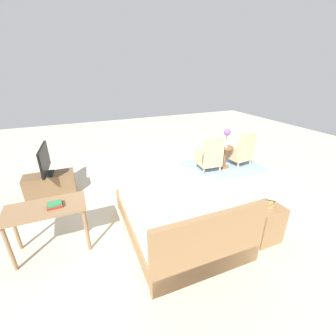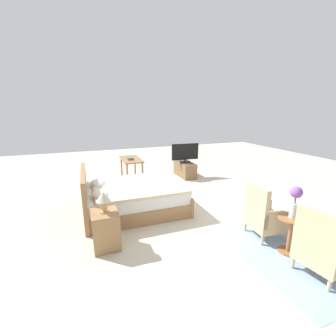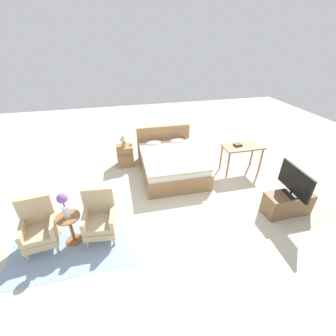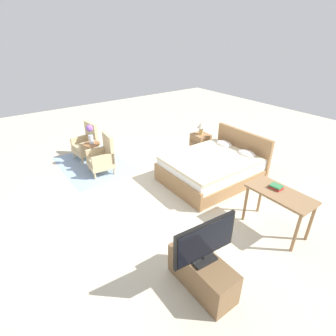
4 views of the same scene
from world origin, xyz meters
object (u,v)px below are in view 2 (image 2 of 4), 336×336
at_px(table_lamp, 103,199).
at_px(tv_flatscreen, 185,153).
at_px(bed, 133,197).
at_px(vanity_desk, 131,162).
at_px(flower_vase, 295,199).
at_px(nightstand, 106,230).
at_px(tv_stand, 185,169).
at_px(armchair_by_window_left, 322,249).
at_px(armchair_by_window_right, 264,215).
at_px(book_stack, 130,159).
at_px(side_table, 290,231).

bearing_deg(table_lamp, tv_flatscreen, -42.03).
xyz_separation_m(bed, tv_flatscreen, (1.94, -2.13, 0.48)).
xyz_separation_m(tv_flatscreen, vanity_desk, (-0.11, 1.76, -0.15)).
xyz_separation_m(flower_vase, tv_flatscreen, (4.22, -0.23, -0.09)).
bearing_deg(nightstand, tv_flatscreen, -42.02).
bearing_deg(tv_stand, tv_flatscreen, -4.10).
height_order(armchair_by_window_left, vanity_desk, armchair_by_window_left).
relative_size(armchair_by_window_right, nightstand, 1.55).
height_order(bed, book_stack, bed).
bearing_deg(book_stack, flower_vase, -158.42).
bearing_deg(tv_stand, vanity_desk, 93.39).
bearing_deg(side_table, tv_flatscreen, -3.13).
relative_size(bed, armchair_by_window_right, 2.24).
bearing_deg(nightstand, armchair_by_window_right, -103.89).
height_order(armchair_by_window_right, side_table, armchair_by_window_right).
height_order(side_table, flower_vase, flower_vase).
xyz_separation_m(armchair_by_window_left, table_lamp, (1.62, 2.52, 0.42)).
height_order(armchair_by_window_right, tv_flatscreen, tv_flatscreen).
bearing_deg(armchair_by_window_right, bed, 46.18).
distance_m(nightstand, book_stack, 3.06).
relative_size(armchair_by_window_right, table_lamp, 2.79).
xyz_separation_m(bed, tv_stand, (1.94, -2.12, -0.06)).
distance_m(armchair_by_window_left, vanity_desk, 4.86).
bearing_deg(tv_flatscreen, book_stack, 97.46).
bearing_deg(bed, vanity_desk, -11.29).
relative_size(flower_vase, nightstand, 0.81).
height_order(bed, table_lamp, bed).
relative_size(table_lamp, tv_stand, 0.34).
bearing_deg(armchair_by_window_right, side_table, -175.58).
xyz_separation_m(flower_vase, vanity_desk, (4.11, 1.53, -0.24)).
relative_size(flower_vase, tv_flatscreen, 0.54).
distance_m(armchair_by_window_left, armchair_by_window_right, 1.00).
bearing_deg(armchair_by_window_right, book_stack, 23.79).
relative_size(nightstand, tv_flatscreen, 0.67).
distance_m(armchair_by_window_left, side_table, 0.50).
bearing_deg(nightstand, armchair_by_window_left, -122.74).
distance_m(table_lamp, book_stack, 3.03).
bearing_deg(flower_vase, vanity_desk, 20.37).
xyz_separation_m(flower_vase, table_lamp, (1.12, 2.56, -0.06)).
distance_m(flower_vase, vanity_desk, 4.40).
height_order(side_table, tv_flatscreen, tv_flatscreen).
height_order(nightstand, tv_flatscreen, tv_flatscreen).
height_order(armchair_by_window_left, side_table, armchair_by_window_left).
distance_m(bed, book_stack, 1.80).
relative_size(side_table, nightstand, 0.98).
relative_size(side_table, table_lamp, 1.76).
height_order(flower_vase, table_lamp, flower_vase).
relative_size(armchair_by_window_left, side_table, 1.59).
distance_m(side_table, book_stack, 4.30).
distance_m(armchair_by_window_right, table_lamp, 2.63).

